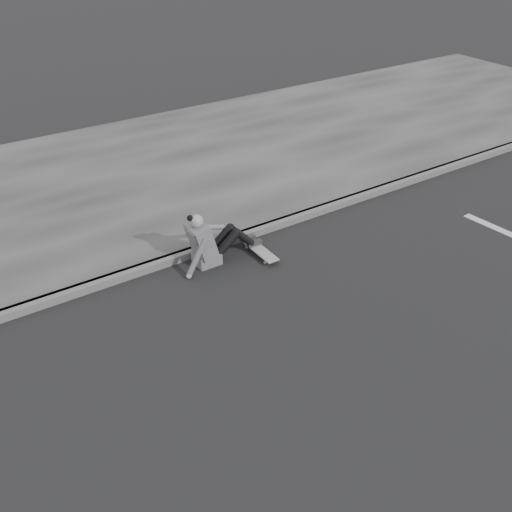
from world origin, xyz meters
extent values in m
plane|color=black|center=(0.00, 0.00, 0.00)|extent=(80.00, 80.00, 0.00)
cube|color=#505050|center=(0.00, 2.58, 0.06)|extent=(24.00, 0.16, 0.12)
cube|color=#363636|center=(0.00, 5.60, 0.06)|extent=(24.00, 6.00, 0.12)
cylinder|color=gray|center=(-0.38, 1.78, 0.03)|extent=(0.03, 0.05, 0.05)
cylinder|color=gray|center=(-0.23, 1.78, 0.03)|extent=(0.03, 0.05, 0.05)
cylinder|color=gray|center=(-0.38, 2.30, 0.03)|extent=(0.03, 0.05, 0.05)
cylinder|color=gray|center=(-0.23, 2.30, 0.03)|extent=(0.03, 0.05, 0.05)
cube|color=#2B2A2D|center=(-0.30, 1.78, 0.06)|extent=(0.16, 0.04, 0.03)
cube|color=#2B2A2D|center=(-0.30, 2.30, 0.06)|extent=(0.16, 0.04, 0.03)
cube|color=slate|center=(-0.30, 2.04, 0.08)|extent=(0.20, 0.78, 0.02)
cube|color=#555557|center=(-1.10, 2.29, 0.09)|extent=(0.36, 0.34, 0.18)
cube|color=#555557|center=(-1.17, 2.29, 0.43)|extent=(0.37, 0.40, 0.57)
cube|color=#555557|center=(-1.30, 2.29, 0.55)|extent=(0.14, 0.30, 0.20)
cylinder|color=gray|center=(-1.22, 2.29, 0.67)|extent=(0.09, 0.09, 0.08)
sphere|color=gray|center=(-1.23, 2.29, 0.76)|extent=(0.20, 0.20, 0.20)
sphere|color=black|center=(-1.32, 2.31, 0.83)|extent=(0.09, 0.09, 0.09)
cylinder|color=black|center=(-0.79, 2.20, 0.28)|extent=(0.43, 0.13, 0.39)
cylinder|color=black|center=(-0.79, 2.38, 0.28)|extent=(0.43, 0.13, 0.39)
cylinder|color=black|center=(-0.49, 2.20, 0.28)|extent=(0.35, 0.11, 0.36)
cylinder|color=black|center=(-0.49, 2.38, 0.28)|extent=(0.35, 0.11, 0.36)
sphere|color=black|center=(-0.62, 2.20, 0.42)|extent=(0.13, 0.13, 0.13)
sphere|color=black|center=(-0.62, 2.38, 0.42)|extent=(0.13, 0.13, 0.13)
cube|color=#2A2A2A|center=(-0.30, 2.20, 0.12)|extent=(0.24, 0.08, 0.07)
cube|color=#2A2A2A|center=(-0.30, 2.38, 0.12)|extent=(0.24, 0.08, 0.07)
cylinder|color=#555557|center=(-1.37, 2.08, 0.29)|extent=(0.38, 0.08, 0.58)
sphere|color=gray|center=(-1.52, 2.07, 0.04)|extent=(0.08, 0.08, 0.08)
cylinder|color=#555557|center=(-0.93, 2.45, 0.49)|extent=(0.48, 0.08, 0.21)
camera|label=1|loc=(-4.43, -4.13, 4.77)|focal=40.00mm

